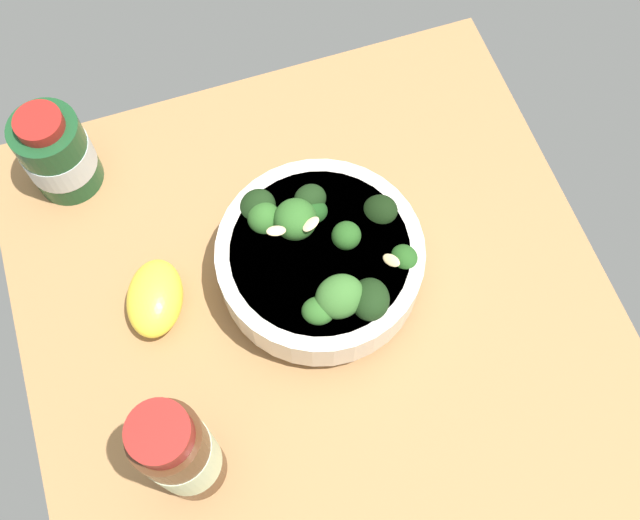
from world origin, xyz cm
name	(u,v)px	position (x,y,z in cm)	size (l,w,h in cm)	color
ground_plane	(317,315)	(0.00, 0.00, -2.49)	(56.57, 56.57, 4.99)	#996D42
bowl_of_broccoli	(321,258)	(3.04, -1.34, 4.26)	(19.35, 19.35, 9.34)	silver
lemon_wedge	(155,298)	(5.05, 14.57, 2.00)	(7.86, 5.32, 4.00)	yellow
bottle_tall	(181,453)	(-11.10, 15.06, 8.29)	(5.64, 5.64, 17.73)	#472814
bottle_short	(57,153)	(21.93, 19.94, 4.84)	(6.96, 6.96, 10.60)	#194723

